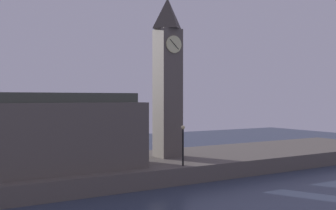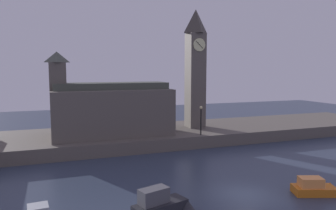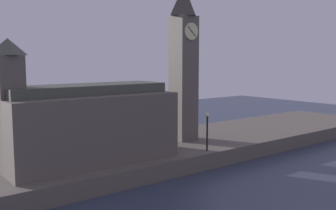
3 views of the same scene
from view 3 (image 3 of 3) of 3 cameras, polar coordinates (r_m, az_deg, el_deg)
name	(u,v)px [view 3 (image 3 of 3)]	position (r m, az deg, el deg)	size (l,w,h in m)	color
far_embankment	(144,154)	(38.42, -3.48, -7.13)	(70.00, 12.00, 1.50)	#5B544C
clock_tower	(184,61)	(40.75, 2.27, 6.45)	(2.47, 2.51, 15.95)	#5B544C
parliament_hall	(83,123)	(33.24, -12.21, -2.63)	(14.14, 6.76, 9.94)	#5B544C
streetlamp	(207,127)	(36.20, 5.72, -3.19)	(0.36, 0.36, 3.54)	black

